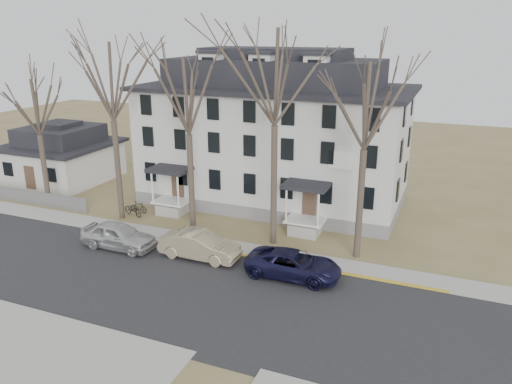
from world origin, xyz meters
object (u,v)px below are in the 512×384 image
at_px(boarding_house, 274,135).
at_px(tree_mid_left, 187,91).
at_px(small_house, 63,156).
at_px(tree_bungalow, 35,103).
at_px(tree_far_left, 110,76).
at_px(bicycle_right, 139,208).
at_px(car_navy, 293,265).
at_px(tree_center, 275,70).
at_px(tree_mid_right, 367,100).
at_px(car_tan, 200,246).
at_px(car_silver, 118,236).
at_px(bicycle_left, 133,210).

height_order(boarding_house, tree_mid_left, tree_mid_left).
distance_m(small_house, tree_bungalow, 9.43).
distance_m(tree_far_left, bicycle_right, 10.00).
bearing_deg(small_house, car_navy, -21.73).
xyz_separation_m(boarding_house, tree_center, (3.00, -8.15, 5.71)).
bearing_deg(tree_bungalow, tree_center, 0.00).
distance_m(tree_mid_left, tree_mid_right, 11.50).
xyz_separation_m(car_tan, bicycle_right, (-8.08, 5.20, -0.38)).
relative_size(tree_center, tree_bungalow, 1.36).
height_order(car_silver, bicycle_right, car_silver).
distance_m(car_tan, bicycle_left, 9.24).
bearing_deg(car_silver, boarding_house, -24.90).
distance_m(tree_center, bicycle_right, 15.67).
height_order(tree_center, car_navy, tree_center).
bearing_deg(boarding_house, bicycle_left, -138.08).
bearing_deg(tree_mid_left, car_navy, -24.93).
bearing_deg(car_navy, tree_mid_right, -35.30).
xyz_separation_m(tree_bungalow, car_navy, (21.71, -4.05, -7.37)).
height_order(tree_mid_right, bicycle_left, tree_mid_right).
relative_size(small_house, tree_far_left, 0.63).
distance_m(tree_far_left, car_tan, 13.43).
bearing_deg(car_tan, bicycle_left, 60.93).
bearing_deg(car_silver, tree_bungalow, 65.68).
distance_m(tree_bungalow, bicycle_right, 10.85).
bearing_deg(tree_mid_left, small_house, 159.97).
height_order(car_silver, car_tan, car_silver).
relative_size(car_silver, car_tan, 0.98).
distance_m(tree_mid_left, tree_center, 6.18).
bearing_deg(tree_far_left, tree_center, 0.00).
xyz_separation_m(car_silver, bicycle_right, (-2.58, 5.86, -0.40)).
distance_m(tree_far_left, tree_center, 12.02).
distance_m(tree_far_left, car_navy, 18.02).
xyz_separation_m(tree_far_left, bicycle_left, (0.58, 0.59, -9.85)).
height_order(tree_far_left, tree_mid_right, tree_far_left).
distance_m(boarding_house, car_silver, 14.71).
relative_size(car_silver, car_navy, 0.92).
bearing_deg(tree_bungalow, car_silver, -24.16).
xyz_separation_m(boarding_house, car_tan, (-0.36, -12.05, -4.55)).
relative_size(car_tan, bicycle_left, 2.67).
bearing_deg(tree_mid_left, bicycle_left, 173.76).
bearing_deg(tree_mid_right, tree_center, 180.00).
bearing_deg(car_navy, bicycle_right, 68.57).
bearing_deg(tree_bungalow, tree_mid_right, 0.00).
bearing_deg(tree_far_left, tree_mid_right, 0.00).
bearing_deg(car_tan, small_house, 62.83).
relative_size(car_silver, bicycle_left, 2.62).
xyz_separation_m(tree_mid_right, car_silver, (-14.36, -4.55, -8.76)).
bearing_deg(car_tan, tree_center, -40.72).
xyz_separation_m(tree_center, car_tan, (-3.36, -3.89, -10.25)).
height_order(tree_far_left, car_tan, tree_far_left).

